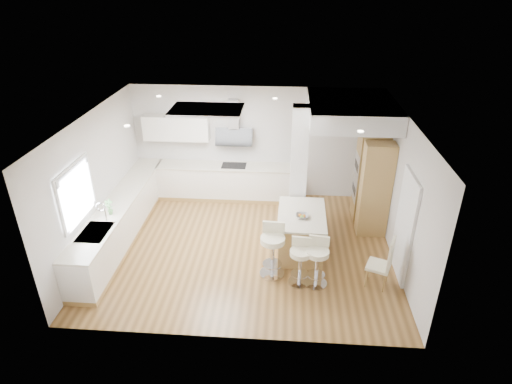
# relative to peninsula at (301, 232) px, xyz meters

# --- Properties ---
(ground) EXTENTS (6.00, 6.00, 0.00)m
(ground) POSITION_rel_peninsula_xyz_m (-1.13, -0.00, -0.44)
(ground) COLOR olive
(ground) RESTS_ON ground
(ceiling) EXTENTS (6.00, 5.00, 0.02)m
(ceiling) POSITION_rel_peninsula_xyz_m (-1.13, -0.00, -0.44)
(ceiling) COLOR silver
(ceiling) RESTS_ON ground
(wall_back) EXTENTS (6.00, 0.04, 2.80)m
(wall_back) POSITION_rel_peninsula_xyz_m (-1.13, 2.50, 0.96)
(wall_back) COLOR beige
(wall_back) RESTS_ON ground
(wall_left) EXTENTS (0.04, 5.00, 2.80)m
(wall_left) POSITION_rel_peninsula_xyz_m (-4.13, -0.00, 0.96)
(wall_left) COLOR beige
(wall_left) RESTS_ON ground
(wall_right) EXTENTS (0.04, 5.00, 2.80)m
(wall_right) POSITION_rel_peninsula_xyz_m (1.87, -0.00, 0.96)
(wall_right) COLOR beige
(wall_right) RESTS_ON ground
(skylight) EXTENTS (4.10, 2.10, 0.06)m
(skylight) POSITION_rel_peninsula_xyz_m (-1.92, 0.60, 2.33)
(skylight) COLOR white
(skylight) RESTS_ON ground
(window_left) EXTENTS (0.06, 1.28, 1.07)m
(window_left) POSITION_rel_peninsula_xyz_m (-4.08, -0.90, 1.26)
(window_left) COLOR white
(window_left) RESTS_ON ground
(doorway_right) EXTENTS (0.05, 1.00, 2.10)m
(doorway_right) POSITION_rel_peninsula_xyz_m (1.85, -0.60, 0.56)
(doorway_right) COLOR #413933
(doorway_right) RESTS_ON ground
(counter_left) EXTENTS (0.63, 4.50, 1.35)m
(counter_left) POSITION_rel_peninsula_xyz_m (-3.83, 0.23, 0.02)
(counter_left) COLOR tan
(counter_left) RESTS_ON ground
(counter_back) EXTENTS (3.62, 0.63, 2.50)m
(counter_back) POSITION_rel_peninsula_xyz_m (-2.04, 2.22, 0.26)
(counter_back) COLOR tan
(counter_back) RESTS_ON ground
(pillar) EXTENTS (0.35, 0.35, 2.80)m
(pillar) POSITION_rel_peninsula_xyz_m (-0.08, 0.95, 0.96)
(pillar) COLOR white
(pillar) RESTS_ON ground
(soffit) EXTENTS (1.78, 2.20, 0.40)m
(soffit) POSITION_rel_peninsula_xyz_m (0.97, 1.40, 2.16)
(soffit) COLOR silver
(soffit) RESTS_ON ground
(oven_column) EXTENTS (0.63, 1.21, 2.10)m
(oven_column) POSITION_rel_peninsula_xyz_m (1.55, 1.22, 0.61)
(oven_column) COLOR tan
(oven_column) RESTS_ON ground
(peninsula) EXTENTS (0.97, 1.44, 0.93)m
(peninsula) POSITION_rel_peninsula_xyz_m (0.00, 0.00, 0.00)
(peninsula) COLOR tan
(peninsula) RESTS_ON ground
(bar_stool_a) EXTENTS (0.50, 0.50, 1.06)m
(bar_stool_a) POSITION_rel_peninsula_xyz_m (-0.55, -0.83, 0.16)
(bar_stool_a) COLOR silver
(bar_stool_a) RESTS_ON ground
(bar_stool_b) EXTENTS (0.45, 0.45, 0.92)m
(bar_stool_b) POSITION_rel_peninsula_xyz_m (-0.03, -1.05, 0.08)
(bar_stool_b) COLOR silver
(bar_stool_b) RESTS_ON ground
(bar_stool_c) EXTENTS (0.49, 0.49, 0.96)m
(bar_stool_c) POSITION_rel_peninsula_xyz_m (0.27, -1.06, 0.10)
(bar_stool_c) COLOR silver
(bar_stool_c) RESTS_ON ground
(dining_chair) EXTENTS (0.52, 0.52, 1.03)m
(dining_chair) POSITION_rel_peninsula_xyz_m (1.47, -1.05, 0.11)
(dining_chair) COLOR beige
(dining_chair) RESTS_ON ground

